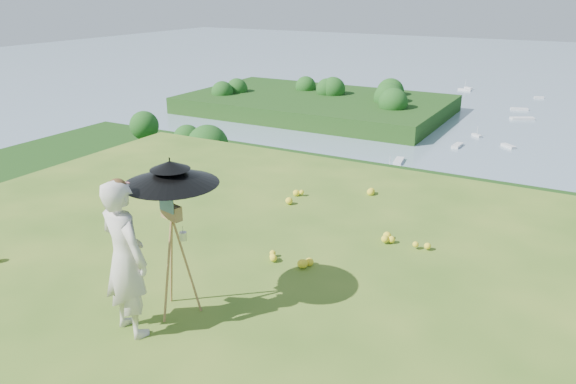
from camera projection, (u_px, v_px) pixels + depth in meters
The scene contains 11 objects.
ground at pixel (221, 334), 6.42m from camera, with size 14.00×14.00×0.00m, color #39661D.
shoreline_tier at pixel (536, 282), 80.38m from camera, with size 170.00×28.00×8.00m, color slate.
peninsula at pixel (316, 96), 177.81m from camera, with size 90.00×60.00×12.00m, color #143E10, non-canonical shape.
slope_trees at pixel (513, 264), 40.32m from camera, with size 110.00×50.00×6.00m, color #154615, non-canonical shape.
harbor_town at pixel (543, 240), 78.14m from camera, with size 110.00×22.00×5.00m, color silver, non-canonical shape.
moored_boats at pixel (527, 130), 155.85m from camera, with size 140.00×140.00×0.70m, color silver, non-canonical shape.
wildflowers at pixel (233, 319), 6.61m from camera, with size 10.00×10.50×0.12m, color yellow, non-canonical shape.
painter at pixel (125, 258), 6.19m from camera, with size 0.67×0.44×1.85m, color beige.
field_easel at pixel (175, 255), 6.63m from camera, with size 0.58×0.58×1.53m, color #A77446, non-canonical shape.
sun_umbrella at pixel (171, 187), 6.36m from camera, with size 1.09×1.09×0.70m, color black, non-canonical shape.
painter_cap at pixel (117, 184), 5.89m from camera, with size 0.21×0.25×0.10m, color #D07273, non-canonical shape.
Camera 1 is at (3.32, -4.41, 3.74)m, focal length 35.00 mm.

